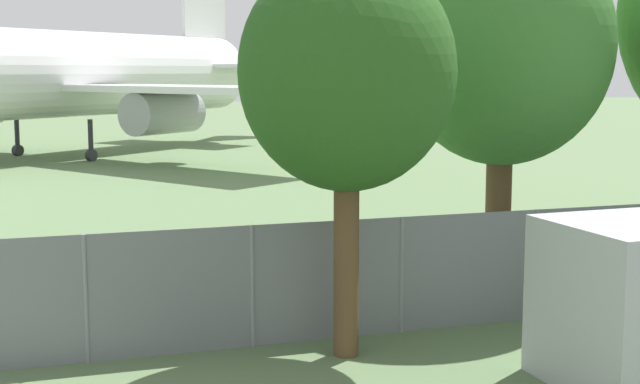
{
  "coord_description": "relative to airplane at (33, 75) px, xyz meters",
  "views": [
    {
      "loc": [
        -5.75,
        -2.89,
        4.36
      ],
      "look_at": [
        -0.45,
        13.46,
        2.0
      ],
      "focal_mm": 50.0,
      "sensor_mm": 36.0,
      "label": 1
    }
  ],
  "objects": [
    {
      "name": "airplane",
      "position": [
        0.0,
        0.0,
        0.0
      ],
      "size": [
        32.26,
        28.99,
        12.79
      ],
      "rotation": [
        0.0,
        0.0,
        -2.42
      ],
      "color": "white",
      "rests_on": "ground"
    },
    {
      "name": "tree_left_of_cabin",
      "position": [
        4.29,
        -32.88,
        0.18
      ],
      "size": [
        3.24,
        3.24,
        6.12
      ],
      "color": "brown",
      "rests_on": "ground"
    },
    {
      "name": "tree_behind_benches",
      "position": [
        8.47,
        -30.04,
        0.69
      ],
      "size": [
        4.21,
        4.21,
        7.15
      ],
      "color": "brown",
      "rests_on": "ground"
    },
    {
      "name": "perimeter_fence",
      "position": [
        5.57,
        -32.03,
        -3.14
      ],
      "size": [
        56.07,
        0.07,
        1.96
      ],
      "color": "gray",
      "rests_on": "ground"
    }
  ]
}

